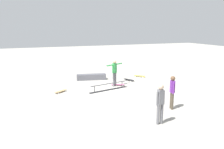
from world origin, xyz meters
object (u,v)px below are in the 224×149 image
object	(u,v)px
bystander_grey_shirt	(160,102)
loose_skateboard_natural	(61,91)
skater_main	(115,71)
loose_skateboard_black	(129,80)
bystander_purple_shirt	(172,91)
skateboard_main	(118,85)
loose_skateboard_yellow	(140,76)
grind_rail	(109,87)
skate_ledge	(91,77)

from	to	relation	value
bystander_grey_shirt	loose_skateboard_natural	bearing A→B (deg)	115.33
skater_main	loose_skateboard_black	distance (m)	1.96
bystander_purple_shirt	bystander_grey_shirt	bearing A→B (deg)	-33.12
skater_main	skateboard_main	bearing A→B (deg)	-24.66
loose_skateboard_yellow	bystander_purple_shirt	bearing A→B (deg)	119.32
grind_rail	skate_ledge	xyz separation A→B (m)	(0.17, -2.92, 0.02)
skate_ledge	loose_skateboard_black	world-z (taller)	skate_ledge
skater_main	loose_skateboard_natural	size ratio (longest dim) A/B	2.11
loose_skateboard_natural	skate_ledge	bearing A→B (deg)	9.72
skateboard_main	loose_skateboard_yellow	size ratio (longest dim) A/B	1.16
grind_rail	skate_ledge	distance (m)	2.92
skate_ledge	skater_main	distance (m)	2.48
skate_ledge	bystander_grey_shirt	xyz separation A→B (m)	(-0.22, 8.16, 0.68)
skater_main	loose_skateboard_black	bearing A→B (deg)	8.75
bystander_purple_shirt	loose_skateboard_yellow	bearing A→B (deg)	179.54
loose_skateboard_natural	skater_main	bearing A→B (deg)	-30.77
bystander_grey_shirt	loose_skateboard_natural	world-z (taller)	bystander_grey_shirt
skater_main	bystander_purple_shirt	bearing A→B (deg)	-105.93
skate_ledge	skateboard_main	world-z (taller)	skate_ledge
skate_ledge	bystander_purple_shirt	distance (m)	7.15
grind_rail	bystander_grey_shirt	distance (m)	5.29
bystander_grey_shirt	bystander_purple_shirt	distance (m)	1.86
skateboard_main	loose_skateboard_yellow	bearing A→B (deg)	-125.07
skate_ledge	skater_main	bearing A→B (deg)	110.11
bystander_purple_shirt	loose_skateboard_natural	size ratio (longest dim) A/B	1.93
loose_skateboard_black	bystander_purple_shirt	bearing A→B (deg)	-32.80
loose_skateboard_yellow	skater_main	bearing A→B (deg)	79.25
grind_rail	loose_skateboard_black	size ratio (longest dim) A/B	3.18
bystander_grey_shirt	loose_skateboard_yellow	bearing A→B (deg)	66.96
skater_main	bystander_purple_shirt	size ratio (longest dim) A/B	1.09
bystander_purple_shirt	skate_ledge	bearing A→B (deg)	-151.16
skater_main	bystander_grey_shirt	bearing A→B (deg)	-121.34
skater_main	skateboard_main	xyz separation A→B (m)	(-0.22, -0.00, -0.88)
skater_main	loose_skateboard_black	size ratio (longest dim) A/B	2.03
grind_rail	loose_skateboard_natural	xyz separation A→B (m)	(2.67, -0.48, -0.10)
grind_rail	skater_main	world-z (taller)	skater_main
grind_rail	skater_main	bearing A→B (deg)	-146.52
bystander_grey_shirt	loose_skateboard_natural	distance (m)	6.39
loose_skateboard_black	skater_main	bearing A→B (deg)	-82.06
bystander_grey_shirt	skate_ledge	bearing A→B (deg)	91.50
skate_ledge	skater_main	size ratio (longest dim) A/B	1.21
skater_main	bystander_grey_shirt	xyz separation A→B (m)	(0.59, 5.95, -0.07)
loose_skateboard_natural	loose_skateboard_yellow	bearing A→B (deg)	-15.96
grind_rail	loose_skateboard_natural	distance (m)	2.71
bystander_grey_shirt	bystander_purple_shirt	bearing A→B (deg)	41.15
skater_main	loose_skateboard_black	xyz separation A→B (m)	(-1.44, -0.99, -0.88)
grind_rail	skateboard_main	distance (m)	1.12
loose_skateboard_yellow	loose_skateboard_natural	size ratio (longest dim) A/B	0.92
loose_skateboard_yellow	loose_skateboard_natural	xyz separation A→B (m)	(6.00, 2.03, 0.00)
bystander_grey_shirt	loose_skateboard_black	bearing A→B (deg)	73.60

